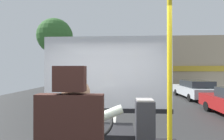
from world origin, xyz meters
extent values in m
cube|color=#303030|center=(0.00, 8.80, -0.03)|extent=(18.00, 44.00, 0.05)
cube|color=silver|center=(0.00, 8.80, 0.00)|extent=(0.12, 39.60, 0.00)
cube|color=#381E19|center=(-0.09, -0.44, 1.86)|extent=(0.22, 0.10, 0.18)
cylinder|color=silver|center=(-0.09, -0.28, 1.36)|extent=(0.34, 0.34, 0.55)
cube|color=navy|center=(-0.09, -0.11, 1.43)|extent=(0.06, 0.01, 0.34)
sphere|color=#A37A5B|center=(-0.09, -0.28, 1.74)|extent=(0.23, 0.23, 0.23)
cylinder|color=silver|center=(0.02, -0.02, 1.44)|extent=(0.58, 0.21, 0.27)
cylinder|color=silver|center=(-0.19, -0.02, 1.44)|extent=(0.58, 0.21, 0.27)
cylinder|color=black|center=(-0.09, 0.56, 1.11)|extent=(0.07, 0.25, 0.35)
torus|color=black|center=(-0.09, 0.47, 1.27)|extent=(0.53, 0.47, 0.31)
cylinder|color=black|center=(-0.09, 0.47, 1.27)|extent=(0.15, 0.14, 0.10)
cylinder|color=yellow|center=(0.72, -0.07, 1.63)|extent=(0.04, 0.04, 2.00)
cube|color=#333338|center=(0.58, 0.61, 1.07)|extent=(0.24, 0.23, 0.89)
cube|color=#9E9993|center=(0.58, 0.61, 1.53)|extent=(0.21, 0.21, 0.02)
cube|color=white|center=(0.00, 1.62, 1.88)|extent=(2.50, 0.01, 1.40)
cube|color=black|center=(0.00, 1.62, 1.14)|extent=(2.50, 0.08, 0.08)
cylinder|color=#4C3828|center=(-4.34, 9.73, 1.76)|extent=(0.26, 0.26, 3.52)
sphere|color=#34682D|center=(-4.34, 9.73, 4.30)|extent=(2.43, 2.43, 2.43)
cube|color=tan|center=(6.56, 19.88, 2.92)|extent=(13.94, 4.90, 5.83)
cube|color=gold|center=(6.56, 17.37, 2.12)|extent=(13.38, 0.12, 0.60)
cylinder|color=black|center=(4.29, 6.49, 0.23)|extent=(0.14, 0.45, 0.45)
cube|color=silver|center=(5.32, 10.26, 0.52)|extent=(1.78, 4.16, 0.57)
cube|color=#282D33|center=(5.32, 10.01, 1.02)|extent=(1.46, 2.29, 0.44)
cylinder|color=black|center=(6.16, 11.55, 0.23)|extent=(0.14, 0.47, 0.47)
cylinder|color=black|center=(4.48, 11.55, 0.23)|extent=(0.14, 0.47, 0.47)
cylinder|color=black|center=(6.16, 8.97, 0.23)|extent=(0.14, 0.47, 0.47)
cylinder|color=black|center=(4.48, 8.97, 0.23)|extent=(0.14, 0.47, 0.47)
camera|label=1|loc=(0.28, -1.61, 1.91)|focal=26.80mm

